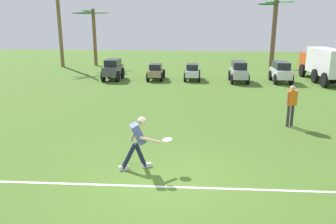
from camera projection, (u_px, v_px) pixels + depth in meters
name	position (u px, v px, depth m)	size (l,w,h in m)	color
ground_plane	(164.00, 182.00, 8.01)	(80.00, 80.00, 0.00)	#4A6F28
field_line_paint	(163.00, 187.00, 7.77)	(19.60, 0.09, 0.01)	white
frisbee_thrower	(138.00, 140.00, 8.60)	(1.12, 0.52, 1.42)	#191E38
frisbee_in_flight	(167.00, 140.00, 8.63)	(0.36, 0.36, 0.06)	white
teammate_near_sideline	(291.00, 102.00, 12.12)	(0.48, 0.33, 1.56)	#33333D
parked_car_slot_a	(113.00, 69.00, 22.42)	(1.25, 2.39, 1.40)	#474C51
parked_car_slot_b	(156.00, 72.00, 22.47)	(1.14, 2.23, 1.10)	#998466
parked_car_slot_c	(192.00, 72.00, 22.39)	(1.12, 2.22, 1.10)	silver
parked_car_slot_d	(239.00, 71.00, 21.58)	(1.19, 2.42, 1.34)	#B7BABF
parked_car_slot_e	(281.00, 71.00, 21.47)	(1.14, 2.40, 1.34)	silver
box_truck	(322.00, 63.00, 21.65)	(1.57, 5.94, 2.20)	#CC4C19
palm_tree_far_left	(59.00, 18.00, 28.45)	(3.29, 3.53, 7.07)	brown
palm_tree_left_of_centre	(94.00, 30.00, 29.58)	(3.20, 3.25, 5.03)	brown
palm_tree_right_of_centre	(274.00, 28.00, 28.43)	(3.30, 3.18, 5.80)	brown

